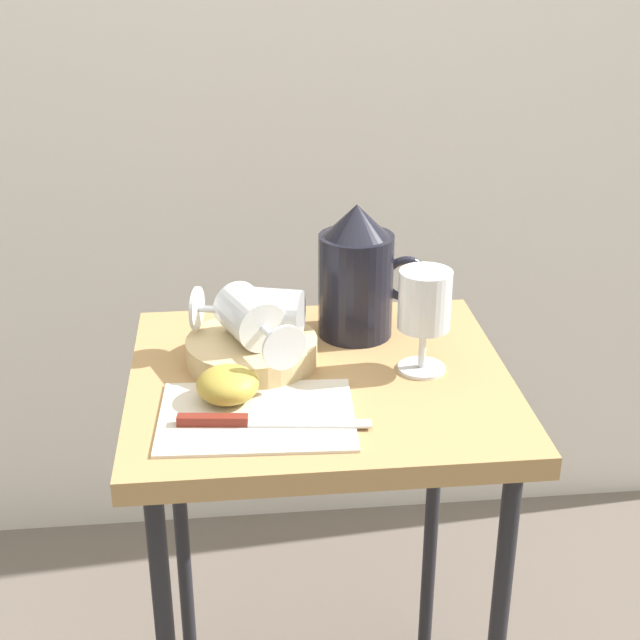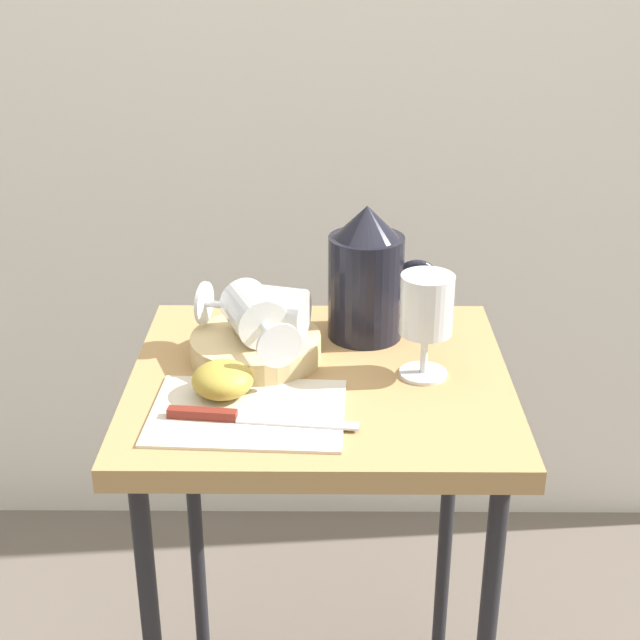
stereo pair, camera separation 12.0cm
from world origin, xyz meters
TOP-DOWN VIEW (x-y plane):
  - table at (0.00, 0.00)m, footprint 0.50×0.46m
  - linen_napkin at (-0.09, -0.10)m, footprint 0.25×0.18m
  - basket_tray at (-0.09, 0.05)m, footprint 0.18×0.18m
  - pitcher at (0.07, 0.12)m, footprint 0.16×0.11m
  - wine_glass_upright at (0.14, 0.00)m, footprint 0.07×0.07m
  - wine_glass_tipped_near at (-0.09, 0.04)m, footprint 0.12×0.17m
  - wine_glass_tipped_far at (-0.07, 0.05)m, footprint 0.16×0.10m
  - apple_half_left at (-0.12, -0.06)m, footprint 0.08×0.08m
  - knife at (-0.10, -0.13)m, footprint 0.23×0.04m

SIDE VIEW (x-z plane):
  - table at x=0.00m, z-range 0.27..0.95m
  - linen_napkin at x=-0.09m, z-range 0.69..0.69m
  - knife at x=-0.10m, z-range 0.69..0.70m
  - basket_tray at x=-0.09m, z-range 0.69..0.72m
  - apple_half_left at x=-0.12m, z-range 0.69..0.73m
  - wine_glass_tipped_far at x=-0.07m, z-range 0.72..0.79m
  - wine_glass_tipped_near at x=-0.09m, z-range 0.72..0.79m
  - pitcher at x=0.07m, z-range 0.67..0.86m
  - wine_glass_upright at x=0.14m, z-range 0.71..0.85m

